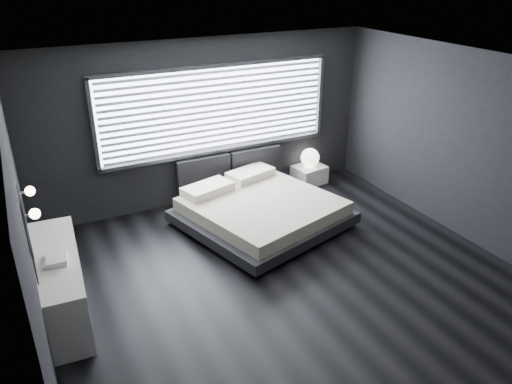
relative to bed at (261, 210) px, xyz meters
name	(u,v)px	position (x,y,z in m)	size (l,w,h in m)	color
room	(287,182)	(-0.37, -1.42, 1.13)	(6.04, 6.00, 2.80)	black
window	(217,110)	(-0.17, 1.28, 1.34)	(4.14, 0.09, 1.52)	white
headboard	(230,167)	(0.01, 1.22, 0.30)	(1.96, 0.16, 0.52)	black
sconce_near	(34,214)	(-3.25, -1.37, 1.33)	(0.18, 0.11, 0.11)	silver
sconce_far	(30,191)	(-3.25, -0.77, 1.33)	(0.18, 0.11, 0.11)	silver
wall_art_upper	(24,219)	(-3.34, -1.97, 1.58)	(0.01, 0.48, 0.48)	#47474C
wall_art_lower	(32,251)	(-3.34, -1.72, 1.11)	(0.01, 0.48, 0.48)	#47474C
bed	(261,210)	(0.00, 0.00, 0.00)	(2.78, 2.71, 0.59)	black
nightstand	(309,174)	(1.60, 1.08, -0.11)	(0.58, 0.48, 0.34)	white
orb_lamp	(310,157)	(1.60, 1.09, 0.24)	(0.35, 0.35, 0.35)	white
dresser	(59,283)	(-3.14, -0.84, 0.11)	(0.66, 1.97, 0.78)	white
book_stack	(55,259)	(-3.14, -0.98, 0.53)	(0.30, 0.37, 0.07)	silver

